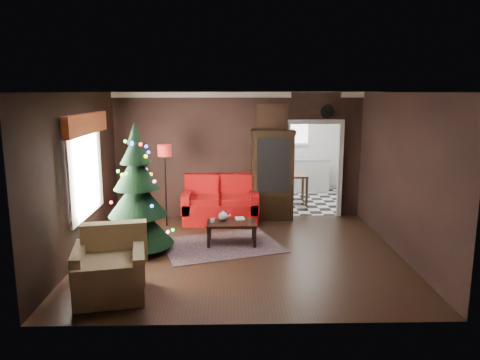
{
  "coord_description": "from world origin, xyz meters",
  "views": [
    {
      "loc": [
        -0.19,
        -7.71,
        2.81
      ],
      "look_at": [
        0.0,
        0.9,
        1.15
      ],
      "focal_mm": 34.44,
      "sensor_mm": 36.0,
      "label": 1
    }
  ],
  "objects_px": {
    "loveseat": "(220,199)",
    "floor_lamp": "(166,188)",
    "kitchen_table": "(292,189)",
    "armchair": "(109,265)",
    "coffee_table": "(232,233)",
    "curio_cabinet": "(272,177)",
    "christmas_tree": "(137,193)",
    "teapot": "(223,216)",
    "wall_clock": "(327,111)"
  },
  "relations": [
    {
      "from": "coffee_table",
      "to": "loveseat",
      "type": "bearing_deg",
      "value": 98.8
    },
    {
      "from": "curio_cabinet",
      "to": "wall_clock",
      "type": "relative_size",
      "value": 5.94
    },
    {
      "from": "floor_lamp",
      "to": "armchair",
      "type": "distance_m",
      "value": 3.43
    },
    {
      "from": "floor_lamp",
      "to": "wall_clock",
      "type": "relative_size",
      "value": 5.65
    },
    {
      "from": "coffee_table",
      "to": "kitchen_table",
      "type": "distance_m",
      "value": 3.53
    },
    {
      "from": "loveseat",
      "to": "armchair",
      "type": "distance_m",
      "value": 3.99
    },
    {
      "from": "christmas_tree",
      "to": "teapot",
      "type": "distance_m",
      "value": 1.64
    },
    {
      "from": "curio_cabinet",
      "to": "kitchen_table",
      "type": "xyz_separation_m",
      "value": [
        0.65,
        1.43,
        -0.57
      ]
    },
    {
      "from": "wall_clock",
      "to": "loveseat",
      "type": "bearing_deg",
      "value": -170.34
    },
    {
      "from": "wall_clock",
      "to": "christmas_tree",
      "type": "bearing_deg",
      "value": -149.33
    },
    {
      "from": "armchair",
      "to": "teapot",
      "type": "height_order",
      "value": "armchair"
    },
    {
      "from": "loveseat",
      "to": "coffee_table",
      "type": "bearing_deg",
      "value": -81.2
    },
    {
      "from": "curio_cabinet",
      "to": "coffee_table",
      "type": "relative_size",
      "value": 2.09
    },
    {
      "from": "loveseat",
      "to": "armchair",
      "type": "height_order",
      "value": "loveseat"
    },
    {
      "from": "curio_cabinet",
      "to": "wall_clock",
      "type": "xyz_separation_m",
      "value": [
        1.2,
        0.18,
        1.43
      ]
    },
    {
      "from": "loveseat",
      "to": "floor_lamp",
      "type": "height_order",
      "value": "floor_lamp"
    },
    {
      "from": "curio_cabinet",
      "to": "teapot",
      "type": "relative_size",
      "value": 9.54
    },
    {
      "from": "coffee_table",
      "to": "floor_lamp",
      "type": "bearing_deg",
      "value": 138.84
    },
    {
      "from": "christmas_tree",
      "to": "coffee_table",
      "type": "relative_size",
      "value": 2.58
    },
    {
      "from": "wall_clock",
      "to": "kitchen_table",
      "type": "relative_size",
      "value": 0.43
    },
    {
      "from": "floor_lamp",
      "to": "kitchen_table",
      "type": "relative_size",
      "value": 2.41
    },
    {
      "from": "coffee_table",
      "to": "kitchen_table",
      "type": "xyz_separation_m",
      "value": [
        1.57,
        3.16,
        0.16
      ]
    },
    {
      "from": "loveseat",
      "to": "curio_cabinet",
      "type": "height_order",
      "value": "curio_cabinet"
    },
    {
      "from": "floor_lamp",
      "to": "christmas_tree",
      "type": "distance_m",
      "value": 1.57
    },
    {
      "from": "curio_cabinet",
      "to": "christmas_tree",
      "type": "relative_size",
      "value": 0.81
    },
    {
      "from": "floor_lamp",
      "to": "wall_clock",
      "type": "xyz_separation_m",
      "value": [
        3.49,
        0.71,
        1.55
      ]
    },
    {
      "from": "curio_cabinet",
      "to": "christmas_tree",
      "type": "xyz_separation_m",
      "value": [
        -2.57,
        -2.06,
        0.1
      ]
    },
    {
      "from": "teapot",
      "to": "wall_clock",
      "type": "height_order",
      "value": "wall_clock"
    },
    {
      "from": "loveseat",
      "to": "christmas_tree",
      "type": "xyz_separation_m",
      "value": [
        -1.42,
        -1.84,
        0.55
      ]
    },
    {
      "from": "loveseat",
      "to": "coffee_table",
      "type": "relative_size",
      "value": 1.87
    },
    {
      "from": "christmas_tree",
      "to": "coffee_table",
      "type": "xyz_separation_m",
      "value": [
        1.66,
        0.32,
        -0.83
      ]
    },
    {
      "from": "curio_cabinet",
      "to": "armchair",
      "type": "height_order",
      "value": "curio_cabinet"
    },
    {
      "from": "loveseat",
      "to": "christmas_tree",
      "type": "distance_m",
      "value": 2.39
    },
    {
      "from": "floor_lamp",
      "to": "kitchen_table",
      "type": "xyz_separation_m",
      "value": [
        2.94,
        1.96,
        -0.46
      ]
    },
    {
      "from": "kitchen_table",
      "to": "armchair",
      "type": "bearing_deg",
      "value": -121.34
    },
    {
      "from": "coffee_table",
      "to": "teapot",
      "type": "height_order",
      "value": "teapot"
    },
    {
      "from": "christmas_tree",
      "to": "armchair",
      "type": "height_order",
      "value": "christmas_tree"
    },
    {
      "from": "christmas_tree",
      "to": "kitchen_table",
      "type": "relative_size",
      "value": 3.14
    },
    {
      "from": "floor_lamp",
      "to": "teapot",
      "type": "distance_m",
      "value": 1.68
    },
    {
      "from": "christmas_tree",
      "to": "coffee_table",
      "type": "bearing_deg",
      "value": 11.06
    },
    {
      "from": "wall_clock",
      "to": "floor_lamp",
      "type": "bearing_deg",
      "value": -168.46
    },
    {
      "from": "teapot",
      "to": "wall_clock",
      "type": "bearing_deg",
      "value": 38.73
    },
    {
      "from": "loveseat",
      "to": "curio_cabinet",
      "type": "xyz_separation_m",
      "value": [
        1.15,
        0.22,
        0.45
      ]
    },
    {
      "from": "curio_cabinet",
      "to": "wall_clock",
      "type": "height_order",
      "value": "wall_clock"
    },
    {
      "from": "armchair",
      "to": "teapot",
      "type": "distance_m",
      "value": 2.76
    },
    {
      "from": "christmas_tree",
      "to": "kitchen_table",
      "type": "height_order",
      "value": "christmas_tree"
    },
    {
      "from": "kitchen_table",
      "to": "curio_cabinet",
      "type": "bearing_deg",
      "value": -114.44
    },
    {
      "from": "curio_cabinet",
      "to": "armchair",
      "type": "relative_size",
      "value": 1.91
    },
    {
      "from": "christmas_tree",
      "to": "coffee_table",
      "type": "height_order",
      "value": "christmas_tree"
    },
    {
      "from": "kitchen_table",
      "to": "coffee_table",
      "type": "bearing_deg",
      "value": -116.33
    }
  ]
}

